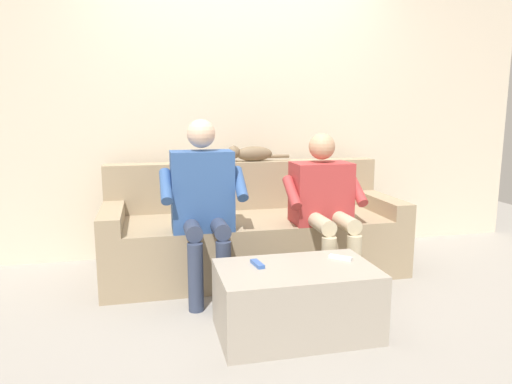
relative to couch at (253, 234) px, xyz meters
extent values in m
plane|color=gray|center=(0.00, 0.74, -0.30)|extent=(8.00, 8.00, 0.00)
cube|color=beige|center=(0.00, -0.57, 1.04)|extent=(5.48, 0.06, 2.67)
cube|color=#9E896B|center=(0.00, 0.14, -0.07)|extent=(1.97, 0.69, 0.45)
cube|color=#9E896B|center=(0.00, -0.29, 0.13)|extent=(2.29, 0.18, 0.84)
cube|color=#9E896B|center=(-1.07, 0.14, -0.01)|extent=(0.16, 0.69, 0.57)
cube|color=#9E896B|center=(1.07, 0.14, -0.01)|extent=(0.16, 0.69, 0.57)
cube|color=#A89E8E|center=(0.00, 1.13, -0.10)|extent=(0.89, 0.54, 0.39)
cube|color=#B23838|center=(-0.44, 0.35, 0.37)|extent=(0.42, 0.28, 0.45)
sphere|color=tan|center=(-0.44, 0.35, 0.71)|extent=(0.19, 0.19, 0.19)
cylinder|color=#C6B793|center=(-0.53, 0.55, 0.21)|extent=(0.11, 0.41, 0.11)
cylinder|color=#C6B793|center=(-0.35, 0.55, 0.21)|extent=(0.11, 0.41, 0.11)
cylinder|color=#C6B793|center=(-0.53, 0.75, -0.07)|extent=(0.10, 0.10, 0.45)
cylinder|color=#C6B793|center=(-0.35, 0.75, -0.07)|extent=(0.10, 0.10, 0.45)
cylinder|color=#B23838|center=(-0.69, 0.43, 0.40)|extent=(0.08, 0.27, 0.22)
cylinder|color=#B23838|center=(-0.19, 0.43, 0.40)|extent=(0.08, 0.27, 0.22)
cube|color=#335693|center=(0.44, 0.37, 0.43)|extent=(0.42, 0.24, 0.55)
sphere|color=beige|center=(0.44, 0.37, 0.82)|extent=(0.19, 0.19, 0.19)
cylinder|color=#333D56|center=(0.35, 0.53, 0.21)|extent=(0.11, 0.33, 0.11)
cylinder|color=#333D56|center=(0.53, 0.53, 0.21)|extent=(0.11, 0.33, 0.11)
cylinder|color=#333D56|center=(0.35, 0.70, -0.07)|extent=(0.10, 0.10, 0.45)
cylinder|color=#333D56|center=(0.53, 0.70, -0.07)|extent=(0.10, 0.10, 0.45)
cylinder|color=#335693|center=(0.19, 0.45, 0.48)|extent=(0.08, 0.27, 0.22)
cylinder|color=#335693|center=(0.69, 0.45, 0.48)|extent=(0.08, 0.27, 0.22)
ellipsoid|color=#756047|center=(-0.08, -0.29, 0.61)|extent=(0.31, 0.11, 0.13)
sphere|color=#756047|center=(0.09, -0.29, 0.63)|extent=(0.11, 0.11, 0.11)
cone|color=#756047|center=(0.09, -0.32, 0.67)|extent=(0.04, 0.04, 0.03)
cone|color=#756047|center=(0.09, -0.27, 0.67)|extent=(0.04, 0.04, 0.03)
cylinder|color=#756047|center=(-0.30, -0.29, 0.59)|extent=(0.18, 0.03, 0.03)
cube|color=#3860B7|center=(0.21, 1.05, 0.11)|extent=(0.06, 0.14, 0.02)
cube|color=white|center=(-0.30, 1.05, 0.11)|extent=(0.13, 0.12, 0.02)
camera|label=1|loc=(0.80, 3.54, 0.98)|focal=32.86mm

